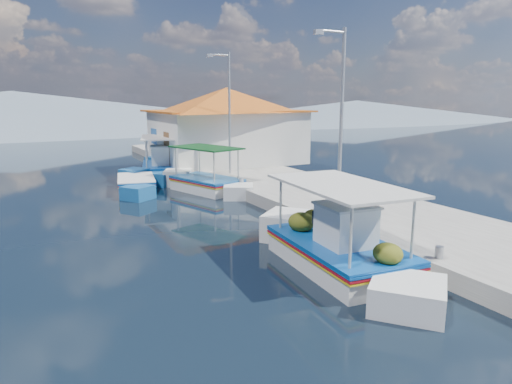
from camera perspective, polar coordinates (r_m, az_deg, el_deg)
name	(u,v)px	position (r m, az deg, el deg)	size (l,w,h in m)	color
ground	(243,264)	(12.27, -1.58, -8.95)	(160.00, 160.00, 0.00)	black
quay	(305,193)	(20.07, 6.09, -0.16)	(5.00, 44.00, 0.50)	#AEABA3
bollards	(271,192)	(18.28, 1.92, 0.03)	(0.20, 17.20, 0.30)	#A5A8AD
main_caique	(336,249)	(12.13, 9.92, -7.02)	(2.54, 7.39, 2.44)	silver
caique_green_canopy	(207,184)	(21.74, -6.13, 1.01)	(3.07, 5.90, 2.32)	silver
caique_blue_hull	(136,185)	(22.48, -14.67, 0.83)	(2.32, 5.42, 0.98)	#195A9A
caique_far	(162,168)	(26.20, -11.59, 2.88)	(3.25, 6.80, 2.47)	#195A9A
harbor_building	(226,124)	(27.76, -3.68, 8.38)	(10.49, 10.49, 4.40)	white
lamp_post_near	(339,112)	(15.60, 10.27, 9.73)	(1.21, 0.14, 6.00)	#A5A8AD
lamp_post_far	(228,107)	(23.38, -3.53, 10.43)	(1.21, 0.14, 6.00)	#A5A8AD
mountain_ridge	(108,115)	(67.38, -17.84, 9.08)	(171.40, 96.00, 5.50)	slate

